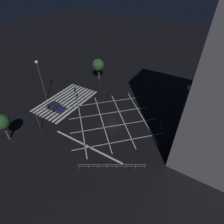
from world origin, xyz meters
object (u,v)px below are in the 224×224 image
Objects in this scene: traffic_light_se_main at (44,112)px; street_lamp_east at (39,71)px; street_tree_far at (1,122)px; traffic_light_nw_main at (174,103)px; street_lamp_west at (187,96)px; traffic_light_sw_cross at (100,76)px; waiting_car at (56,107)px; street_tree_near at (98,65)px; traffic_light_nw_cross at (172,97)px; traffic_light_median_north at (161,123)px; traffic_light_median_south at (75,92)px.

traffic_light_se_main is 9.50m from street_lamp_east.
traffic_light_se_main is 0.75× the size of street_tree_far.
traffic_light_se_main reaches higher than traffic_light_nw_main.
street_lamp_west is (-12.55, 21.12, 3.64)m from traffic_light_se_main.
waiting_car is (13.02, -2.29, -1.95)m from traffic_light_sw_cross.
traffic_light_se_main is at bearing 155.97° from street_tree_far.
street_tree_far is at bearing -1.37° from street_tree_near.
street_lamp_east reaches higher than traffic_light_nw_cross.
street_lamp_west reaches higher than traffic_light_median_north.
street_tree_far reaches higher than waiting_car.
traffic_light_median_north is 24.37m from street_tree_near.
street_tree_far is at bearing 155.97° from traffic_light_se_main.
street_lamp_east is at bearing 5.20° from traffic_light_median_north.
traffic_light_median_north is 20.82m from traffic_light_sw_cross.
traffic_light_se_main is at bearing 5.90° from street_tree_near.
traffic_light_median_north is (0.12, 18.68, -0.00)m from traffic_light_median_south.
traffic_light_se_main is at bearing -64.75° from waiting_car.
traffic_light_median_south is at bearing 11.34° from street_tree_near.
street_lamp_east is (-5.63, -6.39, 4.21)m from traffic_light_se_main.
traffic_light_median_south reaches higher than waiting_car.
traffic_light_se_main is (8.07, -0.34, -0.02)m from traffic_light_median_south.
traffic_light_sw_cross is 23.45m from street_tree_far.
traffic_light_nw_main is (1.55, 0.85, -0.30)m from traffic_light_nw_cross.
traffic_light_nw_main is at bearing 110.33° from street_lamp_east.
street_tree_near reaches higher than traffic_light_nw_main.
traffic_light_sw_cross is 14.07m from street_lamp_east.
traffic_light_nw_cross reaches higher than traffic_light_sw_cross.
traffic_light_sw_cross is 0.98× the size of traffic_light_nw_main.
traffic_light_nw_main is at bearing 76.79° from street_tree_near.
street_lamp_west is 25.25m from waiting_car.
traffic_light_median_north is at bearing 122.82° from street_tree_far.
traffic_light_median_north is at bearing 95.20° from street_lamp_east.
street_tree_far reaches higher than traffic_light_median_north.
traffic_light_median_south is at bearing -69.52° from traffic_light_nw_main.
street_lamp_west is (-4.49, 20.79, 3.62)m from traffic_light_median_south.
street_lamp_west is at bearing -12.48° from traffic_light_sw_cross.
street_lamp_east is 12.69m from street_tree_far.
traffic_light_se_main is 5.08m from waiting_car.
street_tree_near is (-12.04, -2.41, 1.03)m from traffic_light_median_south.
street_lamp_west reaches higher than traffic_light_sw_cross.
street_tree_near is (-20.10, -2.08, 1.04)m from traffic_light_se_main.
traffic_light_median_north is 0.96× the size of waiting_car.
street_lamp_west reaches higher than waiting_car.
traffic_light_median_north reaches higher than waiting_car.
street_lamp_east is at bearing 24.04° from traffic_light_nw_cross.
street_tree_far is (11.70, 3.68, -3.27)m from street_lamp_east.
traffic_light_nw_main is 21.88m from street_tree_near.
waiting_car is (3.82, -20.96, -2.24)m from traffic_light_median_north.
street_lamp_west is at bearing 71.97° from street_tree_near.
street_lamp_west is 30.36m from street_tree_far.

